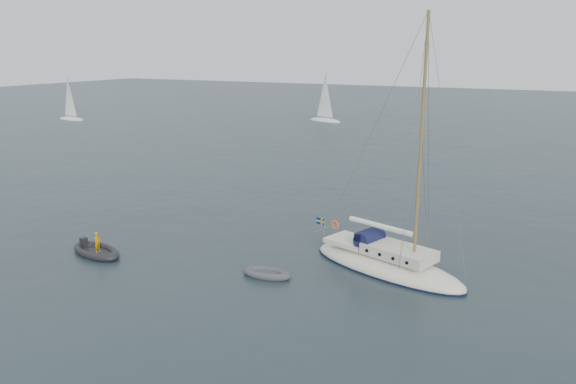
% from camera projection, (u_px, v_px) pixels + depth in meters
% --- Properties ---
extents(ground, '(300.00, 300.00, 0.00)m').
position_uv_depth(ground, '(337.00, 272.00, 29.48)').
color(ground, black).
rests_on(ground, ground).
extents(sailboat, '(9.62, 2.88, 13.70)m').
position_uv_depth(sailboat, '(387.00, 252.00, 29.46)').
color(sailboat, beige).
rests_on(sailboat, ground).
extents(dinghy, '(2.64, 1.19, 0.38)m').
position_uv_depth(dinghy, '(267.00, 273.00, 28.86)').
color(dinghy, '#4A4A4F').
rests_on(dinghy, ground).
extents(rib, '(3.76, 1.71, 1.39)m').
position_uv_depth(rib, '(96.00, 251.00, 31.96)').
color(rib, black).
rests_on(rib, ground).
extents(distant_yacht_c, '(6.13, 3.27, 8.13)m').
position_uv_depth(distant_yacht_c, '(325.00, 100.00, 90.03)').
color(distant_yacht_c, white).
rests_on(distant_yacht_c, ground).
extents(distant_yacht_a, '(5.56, 2.97, 7.37)m').
position_uv_depth(distant_yacht_a, '(69.00, 101.00, 92.18)').
color(distant_yacht_a, white).
rests_on(distant_yacht_a, ground).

